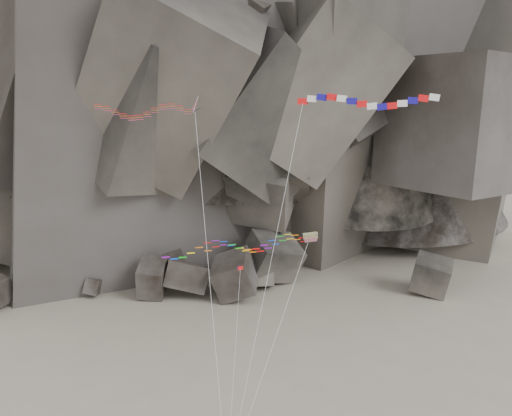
{
  "coord_description": "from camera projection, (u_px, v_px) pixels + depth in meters",
  "views": [
    {
      "loc": [
        -2.08,
        -43.42,
        32.78
      ],
      "look_at": [
        2.42,
        6.0,
        21.07
      ],
      "focal_mm": 35.0,
      "sensor_mm": 36.0,
      "label": 1
    }
  ],
  "objects": [
    {
      "name": "pennant_kite",
      "position": [
        238.0,
        303.0,
        47.44
      ],
      "size": [
        2.19,
        11.79,
        14.21
      ],
      "rotation": [
        0.0,
        0.0,
        0.42
      ],
      "color": "red",
      "rests_on": "ground"
    },
    {
      "name": "delta_kite",
      "position": [
        140.0,
        110.0,
        47.51
      ],
      "size": [
        12.14,
        15.63,
        30.71
      ],
      "rotation": [
        0.0,
        0.0,
        0.11
      ],
      "color": "red",
      "rests_on": "ground"
    },
    {
      "name": "headland",
      "position": [
        218.0,
        47.0,
        108.0
      ],
      "size": [
        110.0,
        70.0,
        84.0
      ],
      "primitive_type": null,
      "color": "#595249",
      "rests_on": "ground"
    },
    {
      "name": "banner_kite",
      "position": [
        366.0,
        103.0,
        41.67
      ],
      "size": [
        17.79,
        9.77,
        30.83
      ],
      "rotation": [
        0.0,
        0.0,
        -0.42
      ],
      "color": "red",
      "rests_on": "ground"
    },
    {
      "name": "parafoil_kite",
      "position": [
        234.0,
        246.0,
        43.05
      ],
      "size": [
        14.07,
        7.56,
        18.82
      ],
      "rotation": [
        0.0,
        0.0,
        -0.05
      ],
      "color": "#D4E90C",
      "rests_on": "ground"
    },
    {
      "name": "boulder_field",
      "position": [
        225.0,
        277.0,
        82.82
      ],
      "size": [
        76.83,
        17.13,
        10.05
      ],
      "color": "#47423F",
      "rests_on": "ground"
    }
  ]
}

